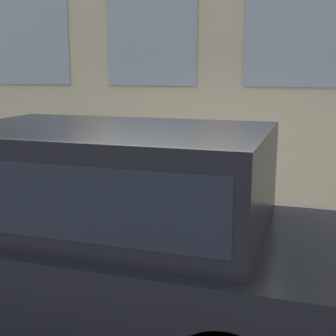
% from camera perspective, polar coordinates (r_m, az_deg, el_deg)
% --- Properties ---
extents(ground_plane, '(80.00, 80.00, 0.00)m').
position_cam_1_polar(ground_plane, '(5.67, -0.37, -12.82)').
color(ground_plane, '#2D2D30').
extents(sidewalk, '(2.96, 60.00, 0.17)m').
position_cam_1_polar(sidewalk, '(6.96, 3.47, -7.31)').
color(sidewalk, '#A8A093').
rests_on(sidewalk, ground_plane).
extents(fire_hydrant, '(0.34, 0.45, 0.79)m').
position_cam_1_polar(fire_hydrant, '(5.99, -4.34, -5.59)').
color(fire_hydrant, red).
rests_on(fire_hydrant, sidewalk).
extents(person, '(0.38, 0.25, 1.55)m').
position_cam_1_polar(person, '(5.78, 4.47, -0.79)').
color(person, '#726651').
rests_on(person, sidewalk).
extents(parked_truck_charcoal_near, '(1.95, 4.24, 1.90)m').
position_cam_1_polar(parked_truck_charcoal_near, '(4.14, -7.67, -6.27)').
color(parked_truck_charcoal_near, black).
rests_on(parked_truck_charcoal_near, ground_plane).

